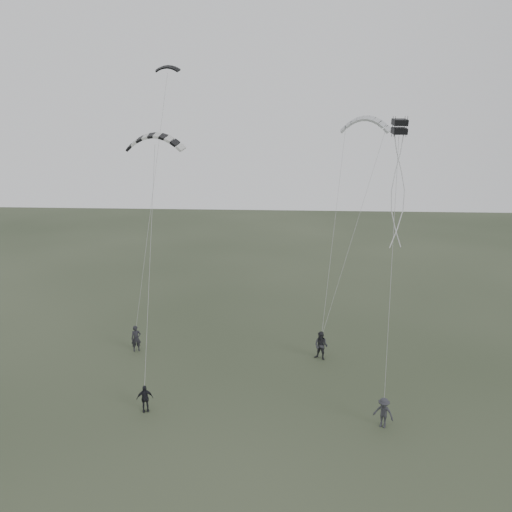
# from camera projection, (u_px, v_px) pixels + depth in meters

# --- Properties ---
(ground) EXTENTS (140.00, 140.00, 0.00)m
(ground) POSITION_uv_depth(u_px,v_px,m) (230.00, 408.00, 27.48)
(ground) COLOR #2B3622
(ground) RESTS_ON ground
(flyer_left) EXTENTS (0.78, 0.66, 1.83)m
(flyer_left) POSITION_uv_depth(u_px,v_px,m) (136.00, 338.00, 34.40)
(flyer_left) COLOR black
(flyer_left) RESTS_ON ground
(flyer_right) EXTENTS (1.17, 1.07, 1.93)m
(flyer_right) POSITION_uv_depth(u_px,v_px,m) (321.00, 346.00, 33.13)
(flyer_right) COLOR #25262A
(flyer_right) RESTS_ON ground
(flyer_center) EXTENTS (0.96, 0.64, 1.52)m
(flyer_center) POSITION_uv_depth(u_px,v_px,m) (145.00, 398.00, 27.02)
(flyer_center) COLOR black
(flyer_center) RESTS_ON ground
(flyer_far) EXTENTS (1.21, 1.02, 1.63)m
(flyer_far) POSITION_uv_depth(u_px,v_px,m) (383.00, 413.00, 25.56)
(flyer_far) COLOR #2C2C32
(flyer_far) RESTS_ON ground
(kite_dark_small) EXTENTS (1.72, 0.75, 0.70)m
(kite_dark_small) POSITION_uv_depth(u_px,v_px,m) (167.00, 67.00, 34.73)
(kite_dark_small) COLOR black
(kite_dark_small) RESTS_ON flyer_left
(kite_pale_large) EXTENTS (3.84, 2.35, 1.70)m
(kite_pale_large) POSITION_uv_depth(u_px,v_px,m) (366.00, 118.00, 36.15)
(kite_pale_large) COLOR #ABADB0
(kite_pale_large) RESTS_ON flyer_right
(kite_striped) EXTENTS (3.41, 1.15, 1.48)m
(kite_striped) POSITION_uv_depth(u_px,v_px,m) (154.00, 135.00, 28.96)
(kite_striped) COLOR black
(kite_striped) RESTS_ON flyer_center
(kite_box) EXTENTS (0.79, 0.88, 0.85)m
(kite_box) POSITION_uv_depth(u_px,v_px,m) (400.00, 127.00, 26.29)
(kite_box) COLOR black
(kite_box) RESTS_ON flyer_far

